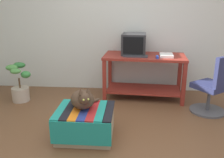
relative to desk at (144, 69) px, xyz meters
name	(u,v)px	position (x,y,z in m)	size (l,w,h in m)	color
ground_plane	(108,146)	(-0.47, -1.60, -0.51)	(14.00, 14.00, 0.00)	brown
back_wall	(118,19)	(-0.47, 0.45, 0.79)	(8.00, 0.10, 2.60)	silver
desk	(144,69)	(0.00, 0.00, 0.00)	(1.39, 0.75, 0.75)	maroon
tv_monitor	(134,44)	(-0.18, 0.08, 0.41)	(0.42, 0.47, 0.35)	#28282B
keyboard	(135,56)	(-0.16, -0.14, 0.25)	(0.40, 0.15, 0.02)	#333338
book	(166,55)	(0.35, -0.07, 0.26)	(0.21, 0.30, 0.04)	white
ottoman_with_blanket	(85,123)	(-0.76, -1.40, -0.33)	(0.69, 0.61, 0.36)	tan
cat	(83,99)	(-0.79, -1.37, -0.02)	(0.39, 0.46, 0.30)	#473323
potted_plant	(20,85)	(-2.06, -0.33, -0.23)	(0.43, 0.35, 0.64)	#B7A893
office_chair	(213,89)	(0.99, -0.58, -0.12)	(0.59, 0.59, 0.89)	#4C4C51
stapler	(157,57)	(0.19, -0.22, 0.26)	(0.04, 0.11, 0.04)	#2342B7
pen	(166,55)	(0.35, 0.02, 0.24)	(0.01, 0.01, 0.14)	black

